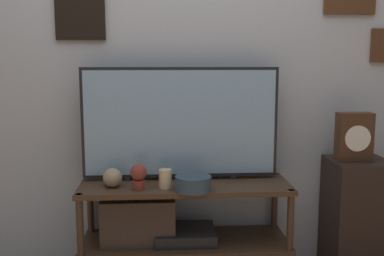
# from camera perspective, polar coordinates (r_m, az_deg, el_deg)

# --- Properties ---
(wall_back) EXTENTS (6.40, 0.08, 2.70)m
(wall_back) POSITION_cam_1_polar(r_m,az_deg,el_deg) (2.86, -1.18, 9.28)
(wall_back) COLOR #B2BCC6
(wall_back) RESTS_ON ground_plane
(media_console) EXTENTS (1.25, 0.42, 0.60)m
(media_console) POSITION_cam_1_polar(r_m,az_deg,el_deg) (2.76, -3.20, -11.50)
(media_console) COLOR #422D1E
(media_console) RESTS_ON ground_plane
(television) EXTENTS (1.18, 0.05, 0.69)m
(television) POSITION_cam_1_polar(r_m,az_deg,el_deg) (2.71, -1.48, 0.68)
(television) COLOR black
(television) RESTS_ON media_console
(vase_wide_bowl) EXTENTS (0.20, 0.20, 0.08)m
(vase_wide_bowl) POSITION_cam_1_polar(r_m,az_deg,el_deg) (2.54, 0.15, -7.03)
(vase_wide_bowl) COLOR #2D4251
(vase_wide_bowl) RESTS_ON media_console
(vase_round_glass) EXTENTS (0.11, 0.11, 0.11)m
(vase_round_glass) POSITION_cam_1_polar(r_m,az_deg,el_deg) (2.64, -10.06, -6.24)
(vase_round_glass) COLOR tan
(vase_round_glass) RESTS_ON media_console
(candle_jar) EXTENTS (0.07, 0.07, 0.11)m
(candle_jar) POSITION_cam_1_polar(r_m,az_deg,el_deg) (2.59, -3.40, -6.45)
(candle_jar) COLOR beige
(candle_jar) RESTS_ON media_console
(decorative_bust) EXTENTS (0.09, 0.09, 0.15)m
(decorative_bust) POSITION_cam_1_polar(r_m,az_deg,el_deg) (2.56, -6.81, -5.96)
(decorative_bust) COLOR brown
(decorative_bust) RESTS_ON media_console
(side_table) EXTENTS (0.36, 0.35, 0.71)m
(side_table) POSITION_cam_1_polar(r_m,az_deg,el_deg) (3.05, 20.17, -10.38)
(side_table) COLOR black
(side_table) RESTS_ON ground_plane
(mantel_clock) EXTENTS (0.21, 0.11, 0.30)m
(mantel_clock) POSITION_cam_1_polar(r_m,az_deg,el_deg) (2.89, 19.89, -1.08)
(mantel_clock) COLOR #422819
(mantel_clock) RESTS_ON side_table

